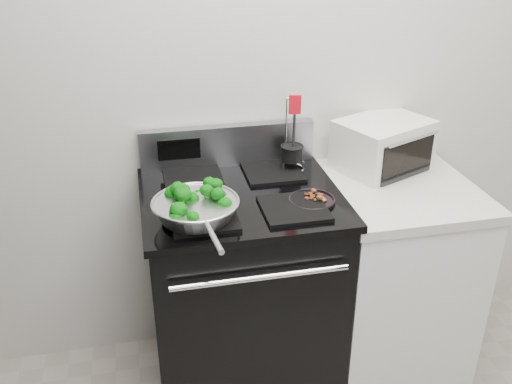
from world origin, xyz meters
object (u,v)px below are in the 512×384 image
object	(u,v)px
gas_range	(242,289)
bacon_plate	(312,198)
utensil_holder	(292,157)
toaster_oven	(383,145)
skillet	(196,208)

from	to	relation	value
gas_range	bacon_plate	size ratio (longest dim) A/B	6.24
utensil_holder	toaster_oven	xyz separation A→B (m)	(0.42, 0.00, 0.02)
utensil_holder	toaster_oven	bearing A→B (deg)	9.53
bacon_plate	toaster_oven	size ratio (longest dim) A/B	0.39
skillet	utensil_holder	bearing A→B (deg)	31.69
bacon_plate	utensil_holder	distance (m)	0.31
bacon_plate	utensil_holder	size ratio (longest dim) A/B	0.53
gas_range	skillet	world-z (taller)	gas_range
skillet	toaster_oven	distance (m)	0.95
skillet	gas_range	bearing A→B (deg)	35.38
gas_range	utensil_holder	world-z (taller)	utensil_holder
skillet	bacon_plate	world-z (taller)	skillet
bacon_plate	toaster_oven	bearing A→B (deg)	36.43
gas_range	toaster_oven	size ratio (longest dim) A/B	2.43
toaster_oven	gas_range	bearing A→B (deg)	172.04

